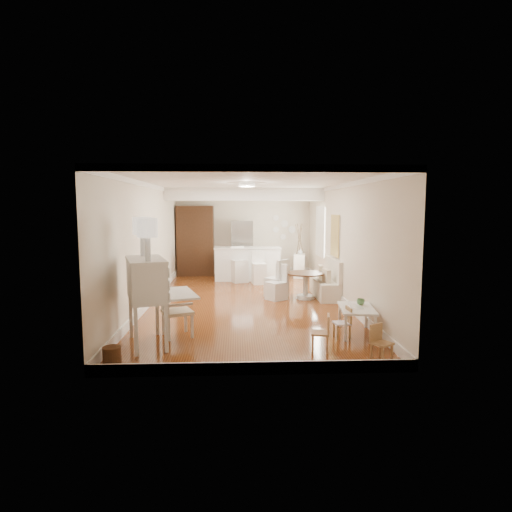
{
  "coord_description": "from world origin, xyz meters",
  "views": [
    {
      "loc": [
        -0.22,
        -10.04,
        2.25
      ],
      "look_at": [
        0.24,
        0.3,
        1.07
      ],
      "focal_mm": 30.0,
      "sensor_mm": 36.0,
      "label": 1
    }
  ],
  "objects": [
    {
      "name": "pencil_cup",
      "position": [
        2.02,
        -2.52,
        0.54
      ],
      "size": [
        0.17,
        0.17,
        0.11
      ],
      "primitive_type": "imported",
      "rotation": [
        0.0,
        0.0,
        -0.2
      ],
      "color": "#558C51",
      "rests_on": "kids_table"
    },
    {
      "name": "kids_table",
      "position": [
        1.9,
        -2.69,
        0.24
      ],
      "size": [
        0.7,
        1.04,
        0.49
      ],
      "primitive_type": "cube",
      "rotation": [
        0.0,
        0.0,
        -0.13
      ],
      "color": "silver",
      "rests_on": "ground"
    },
    {
      "name": "secretary_bureau",
      "position": [
        -1.7,
        -3.13,
        0.72
      ],
      "size": [
        1.42,
        1.44,
        1.44
      ],
      "primitive_type": "cube",
      "rotation": [
        0.0,
        0.0,
        0.32
      ],
      "color": "silver",
      "rests_on": "ground"
    },
    {
      "name": "slip_chair_near",
      "position": [
        0.74,
        0.23,
        0.43
      ],
      "size": [
        0.59,
        0.58,
        0.87
      ],
      "primitive_type": "cube",
      "rotation": [
        0.0,
        0.0,
        -0.95
      ],
      "color": "white",
      "rests_on": "ground"
    },
    {
      "name": "banquette",
      "position": [
        1.99,
        0.5,
        0.49
      ],
      "size": [
        0.52,
        1.6,
        0.98
      ],
      "primitive_type": "cube",
      "color": "silver",
      "rests_on": "ground"
    },
    {
      "name": "kids_chair_b",
      "position": [
        1.57,
        -2.95,
        0.28
      ],
      "size": [
        0.29,
        0.29,
        0.56
      ],
      "primitive_type": "cube",
      "rotation": [
        0.0,
        0.0,
        -1.48
      ],
      "color": "#A37A4A",
      "rests_on": "ground"
    },
    {
      "name": "kids_chair_a",
      "position": [
        1.08,
        -3.56,
        0.3
      ],
      "size": [
        0.34,
        0.34,
        0.59
      ],
      "primitive_type": "cube",
      "rotation": [
        0.0,
        0.0,
        -1.77
      ],
      "color": "#A9774D",
      "rests_on": "ground"
    },
    {
      "name": "bar_stool_right",
      "position": [
        0.43,
        2.41,
        0.49
      ],
      "size": [
        0.44,
        0.44,
        0.98
      ],
      "primitive_type": "cube",
      "rotation": [
        0.0,
        0.0,
        0.14
      ],
      "color": "white",
      "rests_on": "ground"
    },
    {
      "name": "fridge",
      "position": [
        0.3,
        4.15,
        0.9
      ],
      "size": [
        0.75,
        0.65,
        1.8
      ],
      "primitive_type": "imported",
      "color": "silver",
      "rests_on": "ground"
    },
    {
      "name": "dining_table",
      "position": [
        1.46,
        0.31,
        0.33
      ],
      "size": [
        1.12,
        1.12,
        0.65
      ],
      "primitive_type": "cylinder",
      "rotation": [
        0.0,
        0.0,
        0.18
      ],
      "color": "#4A2C18",
      "rests_on": "ground"
    },
    {
      "name": "gustavian_armchair",
      "position": [
        -1.27,
        -2.69,
        0.46
      ],
      "size": [
        0.68,
        0.68,
        0.91
      ],
      "primitive_type": "cube",
      "rotation": [
        0.0,
        0.0,
        1.96
      ],
      "color": "silver",
      "rests_on": "ground"
    },
    {
      "name": "sideboard",
      "position": [
        1.8,
        3.64,
        0.37
      ],
      "size": [
        0.47,
        0.82,
        0.74
      ],
      "primitive_type": "cube",
      "rotation": [
        0.0,
        0.0,
        -0.16
      ],
      "color": "white",
      "rests_on": "ground"
    },
    {
      "name": "room",
      "position": [
        0.04,
        0.32,
        1.98
      ],
      "size": [
        9.0,
        9.04,
        2.82
      ],
      "color": "brown",
      "rests_on": "ground"
    },
    {
      "name": "breakfast_counter",
      "position": [
        0.1,
        3.1,
        0.52
      ],
      "size": [
        2.05,
        0.65,
        1.03
      ],
      "primitive_type": "cube",
      "color": "white",
      "rests_on": "ground"
    },
    {
      "name": "slip_chair_far",
      "position": [
        0.77,
        0.61,
        0.48
      ],
      "size": [
        0.65,
        0.65,
        0.96
      ],
      "primitive_type": "cube",
      "rotation": [
        0.0,
        0.0,
        -2.3
      ],
      "color": "silver",
      "rests_on": "ground"
    },
    {
      "name": "branch_vase",
      "position": [
        1.83,
        3.69,
        0.83
      ],
      "size": [
        0.22,
        0.22,
        0.17
      ],
      "primitive_type": "imported",
      "rotation": [
        0.0,
        0.0,
        0.41
      ],
      "color": "white",
      "rests_on": "sideboard"
    },
    {
      "name": "wicker_basket",
      "position": [
        -2.03,
        -4.02,
        0.13
      ],
      "size": [
        0.34,
        0.34,
        0.26
      ],
      "primitive_type": "cylinder",
      "rotation": [
        0.0,
        0.0,
        -0.41
      ],
      "color": "#4E2E18",
      "rests_on": "ground"
    },
    {
      "name": "bar_stool_left",
      "position": [
        -0.16,
        2.74,
        0.54
      ],
      "size": [
        0.56,
        0.56,
        1.08
      ],
      "primitive_type": "cube",
      "rotation": [
        0.0,
        0.0,
        0.37
      ],
      "color": "silver",
      "rests_on": "ground"
    },
    {
      "name": "pantry_cabinet",
      "position": [
        -1.6,
        4.18,
        1.15
      ],
      "size": [
        1.2,
        0.6,
        2.3
      ],
      "primitive_type": "cube",
      "color": "#381E11",
      "rests_on": "ground"
    },
    {
      "name": "kids_chair_c",
      "position": [
        1.9,
        -4.04,
        0.27
      ],
      "size": [
        0.36,
        0.36,
        0.54
      ],
      "primitive_type": "cube",
      "rotation": [
        0.0,
        0.0,
        0.56
      ],
      "color": "#A6794B",
      "rests_on": "ground"
    }
  ]
}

